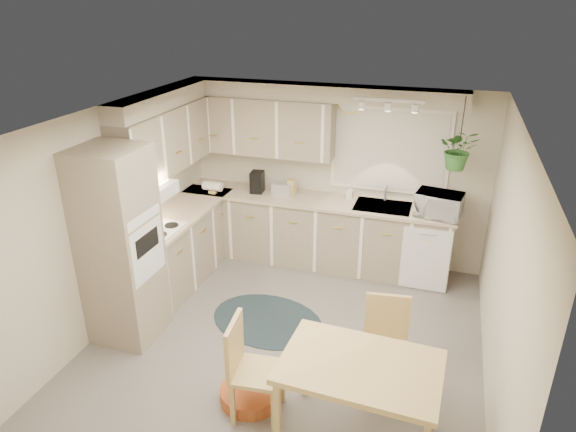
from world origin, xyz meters
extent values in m
plane|color=#68635C|center=(0.00, 0.00, 0.00)|extent=(4.20, 4.20, 0.00)
plane|color=white|center=(0.00, 0.00, 2.40)|extent=(4.20, 4.20, 0.00)
cube|color=#C0B79E|center=(0.00, 2.10, 1.20)|extent=(4.00, 0.04, 2.40)
cube|color=#C0B79E|center=(0.00, -2.10, 1.20)|extent=(4.00, 0.04, 2.40)
cube|color=#C0B79E|center=(-2.00, 0.00, 1.20)|extent=(0.04, 4.20, 2.40)
cube|color=#C0B79E|center=(2.00, 0.00, 1.20)|extent=(0.04, 4.20, 2.40)
cube|color=gray|center=(-1.70, 0.88, 0.45)|extent=(0.60, 1.85, 0.90)
cube|color=gray|center=(-0.20, 1.80, 0.45)|extent=(3.60, 0.60, 0.90)
cube|color=beige|center=(-1.69, 0.88, 0.92)|extent=(0.64, 1.89, 0.04)
cube|color=beige|center=(-0.20, 1.79, 0.92)|extent=(3.64, 0.64, 0.04)
cube|color=gray|center=(-1.68, -0.38, 1.05)|extent=(0.65, 0.65, 2.10)
cube|color=silver|center=(-1.35, -0.38, 1.05)|extent=(0.02, 0.56, 0.58)
cube|color=gray|center=(-1.82, 1.00, 1.83)|extent=(0.35, 2.00, 0.75)
cube|color=gray|center=(-1.00, 1.93, 1.83)|extent=(2.00, 0.35, 0.75)
cube|color=#C0B79E|center=(-1.85, 1.00, 2.30)|extent=(0.30, 2.00, 0.20)
cube|color=#C0B79E|center=(-0.20, 1.95, 2.30)|extent=(3.60, 0.30, 0.20)
cube|color=silver|center=(-1.68, 0.30, 0.94)|extent=(0.52, 0.58, 0.02)
cube|color=silver|center=(-1.70, 0.30, 1.40)|extent=(0.40, 0.60, 0.14)
cube|color=silver|center=(0.70, 2.07, 1.60)|extent=(1.40, 0.02, 1.00)
cube|color=white|center=(0.70, 2.08, 1.60)|extent=(1.50, 0.02, 1.10)
cube|color=#B1B4B9|center=(0.70, 1.80, 0.90)|extent=(0.70, 0.48, 0.10)
cube|color=silver|center=(1.30, 1.49, 0.42)|extent=(0.58, 0.02, 0.83)
cube|color=silver|center=(0.70, 1.55, 2.33)|extent=(0.80, 0.04, 0.04)
cylinder|color=gold|center=(0.15, 2.07, 2.18)|extent=(0.30, 0.03, 0.30)
cube|color=tan|center=(0.95, -1.09, 0.39)|extent=(1.28, 0.89, 0.78)
cube|color=tan|center=(0.07, -1.05, 0.47)|extent=(0.48, 0.48, 0.94)
cube|color=tan|center=(1.08, -0.43, 0.46)|extent=(0.48, 0.48, 0.91)
ellipsoid|color=black|center=(-0.33, 0.28, 0.01)|extent=(1.51, 1.26, 0.01)
cylinder|color=#B15123|center=(-0.05, -0.93, 0.06)|extent=(0.68, 0.68, 0.13)
imported|color=silver|center=(1.38, 1.70, 1.12)|extent=(0.58, 0.39, 0.37)
imported|color=silver|center=(0.24, 1.95, 0.98)|extent=(0.09, 0.18, 0.08)
imported|color=#336F2C|center=(1.52, 1.70, 1.74)|extent=(0.46, 0.50, 0.38)
cube|color=black|center=(-1.00, 1.80, 1.08)|extent=(0.18, 0.21, 0.29)
cube|color=#B1B4B9|center=(-0.66, 1.82, 1.02)|extent=(0.26, 0.15, 0.15)
cube|color=tan|center=(-0.53, 1.85, 1.05)|extent=(0.11, 0.11, 0.21)
camera|label=1|loc=(1.38, -4.31, 3.44)|focal=32.00mm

